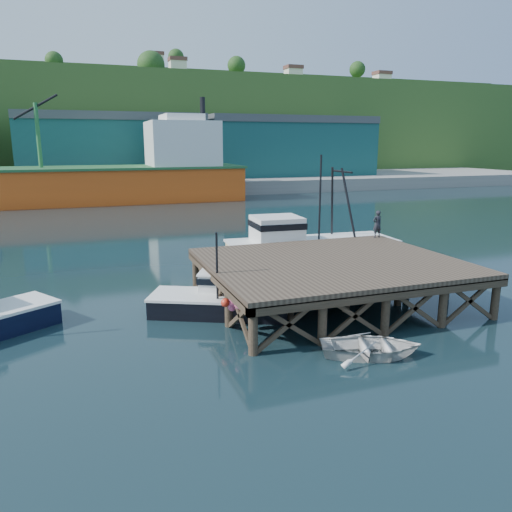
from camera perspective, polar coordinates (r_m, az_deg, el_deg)
name	(u,v)px	position (r m, az deg, el deg)	size (l,w,h in m)	color
ground	(223,314)	(23.16, -3.74, -6.65)	(300.00, 300.00, 0.00)	black
wharf	(333,265)	(24.44, 8.81, -0.97)	(12.00, 10.00, 2.62)	brown
far_quay	(113,182)	(91.46, -16.06, 8.13)	(160.00, 40.00, 2.00)	gray
warehouse_mid	(113,150)	(86.23, -16.05, 11.54)	(28.00, 16.00, 9.00)	#195350
warehouse_right	(283,149)	(93.22, 3.07, 12.07)	(30.00, 16.00, 9.00)	#195350
cargo_ship	(55,178)	(69.21, -21.97, 8.27)	(55.50, 10.00, 13.75)	#F25716
hillside	(100,128)	(121.21, -17.37, 13.82)	(220.00, 50.00, 22.00)	#2D511E
boat_black	(221,297)	(23.20, -3.99, -4.73)	(6.75, 5.64, 3.93)	black
trawler	(309,246)	(31.20, 6.03, 1.17)	(10.65, 4.30, 7.00)	beige
dinghy	(371,346)	(19.13, 13.00, -10.03)	(2.65, 3.72, 0.77)	silver
dockworker	(377,224)	(30.85, 13.69, 3.57)	(0.59, 0.39, 1.63)	black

